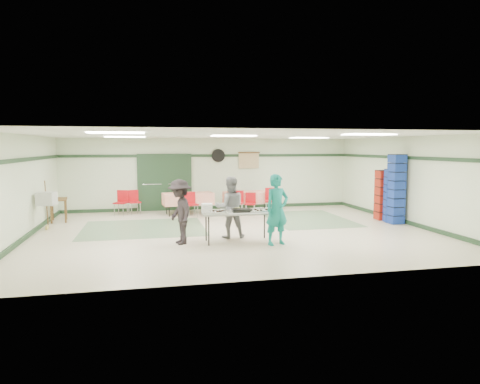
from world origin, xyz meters
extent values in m
plane|color=beige|center=(0.00, 0.00, 0.00)|extent=(11.00, 11.00, 0.00)
plane|color=white|center=(0.00, 0.00, 2.70)|extent=(11.00, 11.00, 0.00)
plane|color=beige|center=(0.00, 4.50, 1.35)|extent=(11.00, 0.00, 11.00)
plane|color=beige|center=(0.00, -4.50, 1.35)|extent=(11.00, 0.00, 11.00)
plane|color=beige|center=(-5.50, 0.00, 1.35)|extent=(0.00, 9.00, 9.00)
plane|color=beige|center=(5.50, 0.00, 1.35)|extent=(0.00, 9.00, 9.00)
cube|color=#1E3720|center=(0.00, 4.47, 2.05)|extent=(11.00, 0.06, 0.10)
cube|color=#1E3720|center=(0.00, 4.47, 0.06)|extent=(11.00, 0.06, 0.12)
cube|color=#1E3720|center=(-5.47, 0.00, 2.05)|extent=(0.06, 9.00, 0.10)
cube|color=#1E3720|center=(-5.47, 0.00, 0.06)|extent=(0.06, 9.00, 0.12)
cube|color=#1E3720|center=(5.47, 0.00, 2.05)|extent=(0.06, 9.00, 0.10)
cube|color=#1E3720|center=(5.47, 0.00, 0.06)|extent=(0.06, 9.00, 0.12)
cube|color=gray|center=(-2.50, 1.00, 0.00)|extent=(3.50, 3.00, 0.01)
cube|color=gray|center=(2.80, 1.50, 0.00)|extent=(2.50, 3.50, 0.01)
cube|color=gray|center=(-2.20, 4.44, 1.05)|extent=(0.90, 0.06, 2.10)
cube|color=gray|center=(-1.25, 4.44, 1.05)|extent=(0.90, 0.06, 2.10)
cube|color=#1E3720|center=(-1.73, 4.42, 1.05)|extent=(2.00, 0.03, 2.15)
cylinder|color=black|center=(0.30, 4.44, 2.05)|extent=(0.50, 0.10, 0.50)
cube|color=tan|center=(1.50, 4.44, 1.85)|extent=(0.80, 0.02, 0.60)
cube|color=#9F9F9B|center=(-0.17, -1.36, 0.74)|extent=(1.78, 0.76, 0.04)
cylinder|color=black|center=(-0.94, -1.63, 0.36)|extent=(0.04, 0.04, 0.72)
cylinder|color=black|center=(0.59, -1.67, 0.36)|extent=(0.04, 0.04, 0.72)
cylinder|color=black|center=(-0.93, -1.06, 0.36)|extent=(0.04, 0.04, 0.72)
cylinder|color=black|center=(0.60, -1.09, 0.36)|extent=(0.04, 0.04, 0.72)
cube|color=silver|center=(0.38, -1.38, 0.77)|extent=(0.55, 0.42, 0.02)
cube|color=silver|center=(-0.27, -1.19, 0.77)|extent=(0.61, 0.47, 0.02)
cube|color=silver|center=(-0.75, -1.43, 0.77)|extent=(0.60, 0.46, 0.02)
cube|color=black|center=(-0.07, -1.37, 0.80)|extent=(0.48, 0.31, 0.08)
cube|color=white|center=(-0.94, -1.32, 0.87)|extent=(0.25, 0.23, 0.23)
imported|color=#128078|center=(0.70, -1.85, 0.86)|extent=(0.72, 0.58, 1.73)
imported|color=gray|center=(-0.26, -0.82, 0.80)|extent=(0.81, 0.65, 1.61)
imported|color=black|center=(-1.60, -1.27, 0.80)|extent=(0.81, 1.14, 1.59)
cube|color=red|center=(1.23, 3.33, 0.74)|extent=(1.83, 0.92, 0.05)
cube|color=red|center=(1.23, 3.33, 0.55)|extent=(1.83, 0.94, 0.40)
cylinder|color=black|center=(0.53, 2.97, 0.36)|extent=(0.04, 0.04, 0.72)
cylinder|color=black|center=(1.99, 3.10, 0.36)|extent=(0.04, 0.04, 0.72)
cylinder|color=black|center=(0.47, 3.55, 0.36)|extent=(0.04, 0.04, 0.72)
cylinder|color=black|center=(1.94, 3.69, 0.36)|extent=(0.04, 0.04, 0.72)
cube|color=red|center=(-0.97, 3.33, 0.74)|extent=(1.81, 0.95, 0.05)
cube|color=red|center=(-0.97, 3.33, 0.55)|extent=(1.81, 0.97, 0.40)
cylinder|color=black|center=(-1.65, 2.96, 0.36)|extent=(0.04, 0.04, 0.72)
cylinder|color=black|center=(-0.22, 3.13, 0.36)|extent=(0.04, 0.04, 0.72)
cylinder|color=black|center=(-1.72, 3.53, 0.36)|extent=(0.04, 0.04, 0.72)
cylinder|color=black|center=(-0.28, 3.70, 0.36)|extent=(0.04, 0.04, 0.72)
cube|color=red|center=(1.13, 2.68, 0.40)|extent=(0.46, 0.46, 0.04)
cube|color=red|center=(1.18, 2.83, 0.60)|extent=(0.36, 0.15, 0.36)
cylinder|color=silver|center=(0.95, 2.59, 0.19)|extent=(0.02, 0.02, 0.38)
cylinder|color=silver|center=(1.22, 2.49, 0.19)|extent=(0.02, 0.02, 0.38)
cylinder|color=silver|center=(1.04, 2.86, 0.19)|extent=(0.02, 0.02, 0.38)
cylinder|color=silver|center=(1.32, 2.77, 0.19)|extent=(0.02, 0.02, 0.38)
cube|color=red|center=(0.68, 2.68, 0.44)|extent=(0.50, 0.50, 0.04)
cube|color=red|center=(0.73, 2.85, 0.66)|extent=(0.39, 0.16, 0.40)
cylinder|color=silver|center=(0.47, 2.58, 0.21)|extent=(0.02, 0.02, 0.42)
cylinder|color=silver|center=(0.78, 2.48, 0.21)|extent=(0.02, 0.02, 0.42)
cylinder|color=silver|center=(0.57, 2.88, 0.21)|extent=(0.02, 0.02, 0.42)
cylinder|color=silver|center=(0.88, 2.78, 0.21)|extent=(0.02, 0.02, 0.42)
cube|color=red|center=(1.89, 2.68, 0.47)|extent=(0.54, 0.54, 0.04)
cube|color=red|center=(1.95, 2.86, 0.71)|extent=(0.43, 0.16, 0.43)
cylinder|color=silver|center=(1.68, 2.56, 0.23)|extent=(0.02, 0.02, 0.45)
cylinder|color=silver|center=(2.01, 2.46, 0.23)|extent=(0.02, 0.02, 0.45)
cylinder|color=silver|center=(1.78, 2.89, 0.23)|extent=(0.02, 0.02, 0.45)
cylinder|color=silver|center=(2.11, 2.80, 0.23)|extent=(0.02, 0.02, 0.45)
cube|color=red|center=(-0.91, 2.68, 0.43)|extent=(0.48, 0.48, 0.04)
cube|color=red|center=(-0.95, 2.85, 0.65)|extent=(0.39, 0.13, 0.39)
cylinder|color=silver|center=(-1.03, 2.49, 0.21)|extent=(0.02, 0.02, 0.41)
cylinder|color=silver|center=(-0.72, 2.56, 0.21)|extent=(0.02, 0.02, 0.41)
cylinder|color=silver|center=(-1.10, 2.79, 0.21)|extent=(0.02, 0.02, 0.41)
cylinder|color=silver|center=(-0.80, 2.87, 0.21)|extent=(0.02, 0.02, 0.41)
cube|color=red|center=(-2.83, 3.73, 0.43)|extent=(0.50, 0.50, 0.04)
cube|color=red|center=(-2.89, 3.90, 0.65)|extent=(0.39, 0.16, 0.40)
cylinder|color=silver|center=(-2.93, 3.53, 0.21)|extent=(0.02, 0.02, 0.41)
cylinder|color=silver|center=(-2.63, 3.63, 0.21)|extent=(0.02, 0.02, 0.41)
cylinder|color=silver|center=(-3.03, 3.83, 0.21)|extent=(0.02, 0.02, 0.41)
cylinder|color=silver|center=(-2.73, 3.93, 0.21)|extent=(0.02, 0.02, 0.41)
cube|color=red|center=(-3.29, 3.53, 0.45)|extent=(0.53, 0.53, 0.04)
cube|color=red|center=(-3.22, 3.70, 0.67)|extent=(0.39, 0.19, 0.41)
cylinder|color=silver|center=(-3.50, 3.44, 0.21)|extent=(0.02, 0.02, 0.43)
cylinder|color=silver|center=(-3.20, 3.32, 0.21)|extent=(0.02, 0.02, 0.43)
cylinder|color=silver|center=(-3.38, 3.74, 0.21)|extent=(0.02, 0.02, 0.43)
cylinder|color=silver|center=(-3.08, 3.62, 0.21)|extent=(0.02, 0.02, 0.43)
cube|color=navy|center=(5.15, 0.10, 1.08)|extent=(0.43, 0.43, 2.16)
cube|color=maroon|center=(5.15, 0.85, 0.81)|extent=(0.44, 0.44, 1.63)
cube|color=navy|center=(5.15, 0.38, 0.84)|extent=(0.45, 0.45, 1.68)
cube|color=brown|center=(-5.15, 2.73, 0.72)|extent=(0.62, 0.86, 0.05)
cube|color=brown|center=(-5.31, 2.38, 0.35)|extent=(0.05, 0.05, 0.70)
cube|color=brown|center=(-4.90, 2.43, 0.35)|extent=(0.05, 0.05, 0.70)
cube|color=brown|center=(-5.40, 3.02, 0.35)|extent=(0.05, 0.05, 0.70)
cube|color=brown|center=(-4.99, 3.08, 0.35)|extent=(0.05, 0.05, 0.70)
cube|color=#AFAEAA|center=(-5.15, 1.12, 0.93)|extent=(0.53, 0.49, 0.37)
cylinder|color=brown|center=(-5.23, 1.45, 0.73)|extent=(0.07, 0.23, 1.39)
camera|label=1|loc=(-2.36, -11.70, 2.38)|focal=32.00mm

